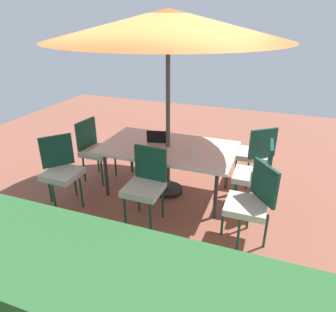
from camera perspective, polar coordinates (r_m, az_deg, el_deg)
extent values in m
cube|color=#935442|center=(4.79, 0.00, -6.65)|extent=(10.00, 10.00, 0.02)
cube|color=#2D6633|center=(2.64, -22.68, -23.96)|extent=(6.30, 0.80, 1.14)
cube|color=silver|center=(4.45, 0.00, 1.52)|extent=(1.93, 1.12, 0.04)
cylinder|color=#333333|center=(4.79, 10.91, -2.14)|extent=(0.05, 0.05, 0.71)
cylinder|color=#333333|center=(5.25, -6.78, 0.60)|extent=(0.05, 0.05, 0.71)
cylinder|color=#333333|center=(4.08, 8.81, -7.06)|extent=(0.05, 0.05, 0.71)
cylinder|color=#333333|center=(4.61, -11.36, -3.31)|extent=(0.05, 0.05, 0.71)
cylinder|color=#4C4C4C|center=(4.27, 0.00, 7.99)|extent=(0.06, 0.06, 2.51)
cone|color=orange|center=(4.10, 0.00, 23.17)|extent=(3.06, 3.06, 0.37)
cylinder|color=black|center=(4.77, 0.00, -6.23)|extent=(0.44, 0.44, 0.06)
cube|color=silver|center=(5.05, -12.74, 0.83)|extent=(0.46, 0.46, 0.08)
cube|color=#144738|center=(5.08, -14.88, 3.98)|extent=(0.09, 0.44, 0.45)
cylinder|color=#144738|center=(4.94, -12.09, -3.11)|extent=(0.03, 0.03, 0.45)
cylinder|color=#144738|center=(5.19, -9.69, -1.47)|extent=(0.03, 0.03, 0.45)
cylinder|color=#144738|center=(5.15, -15.27, -2.24)|extent=(0.03, 0.03, 0.45)
cylinder|color=#144738|center=(5.39, -12.81, -0.71)|extent=(0.03, 0.03, 0.45)
cube|color=silver|center=(3.67, 14.20, -8.96)|extent=(0.46, 0.46, 0.08)
cube|color=#144738|center=(3.65, 17.43, -4.76)|extent=(0.31, 0.36, 0.45)
cylinder|color=#144738|center=(3.86, 10.06, -11.44)|extent=(0.03, 0.03, 0.45)
cylinder|color=#144738|center=(3.62, 12.81, -14.52)|extent=(0.03, 0.03, 0.45)
cylinder|color=#144738|center=(4.03, 14.65, -10.27)|extent=(0.03, 0.03, 0.45)
cylinder|color=#144738|center=(3.80, 17.60, -13.09)|extent=(0.03, 0.03, 0.45)
cube|color=silver|center=(4.33, 15.08, -3.58)|extent=(0.46, 0.46, 0.08)
cube|color=#144738|center=(4.22, 18.30, -0.74)|extent=(0.07, 0.44, 0.45)
cylinder|color=#144738|center=(4.62, 12.62, -5.19)|extent=(0.03, 0.03, 0.45)
cylinder|color=#144738|center=(4.31, 12.17, -7.49)|extent=(0.03, 0.03, 0.45)
cylinder|color=#144738|center=(4.62, 17.07, -5.73)|extent=(0.03, 0.03, 0.45)
cylinder|color=#144738|center=(4.31, 16.96, -8.07)|extent=(0.03, 0.03, 0.45)
cube|color=silver|center=(3.89, -4.56, -6.11)|extent=(0.46, 0.46, 0.08)
cube|color=#144738|center=(3.93, -3.26, -1.36)|extent=(0.44, 0.07, 0.45)
cylinder|color=#144738|center=(3.98, -7.98, -10.03)|extent=(0.03, 0.03, 0.45)
cylinder|color=#144738|center=(3.84, -3.28, -11.34)|extent=(0.03, 0.03, 0.45)
cylinder|color=#144738|center=(4.24, -5.46, -7.55)|extent=(0.03, 0.03, 0.45)
cylinder|color=#144738|center=(4.10, -1.00, -8.65)|extent=(0.03, 0.03, 0.45)
cube|color=silver|center=(4.48, -18.90, -3.16)|extent=(0.46, 0.46, 0.08)
cube|color=#144738|center=(4.56, -19.88, 0.89)|extent=(0.31, 0.36, 0.45)
cylinder|color=#144738|center=(4.43, -20.23, -7.65)|extent=(0.03, 0.03, 0.45)
cylinder|color=#144738|center=(4.47, -15.71, -6.63)|extent=(0.03, 0.03, 0.45)
cylinder|color=#144738|center=(4.74, -21.03, -5.55)|extent=(0.03, 0.03, 0.45)
cylinder|color=#144738|center=(4.78, -16.81, -4.63)|extent=(0.03, 0.03, 0.45)
cube|color=silver|center=(5.01, 15.47, 0.30)|extent=(0.46, 0.46, 0.08)
cube|color=#144738|center=(4.75, 17.14, 2.22)|extent=(0.37, 0.30, 0.45)
cylinder|color=#144738|center=(5.34, 15.79, -1.30)|extent=(0.03, 0.03, 0.45)
cylinder|color=#144738|center=(5.16, 12.41, -1.84)|extent=(0.03, 0.03, 0.45)
cylinder|color=#144738|center=(5.08, 17.91, -2.98)|extent=(0.03, 0.03, 0.45)
cylinder|color=#144738|center=(4.89, 14.43, -3.62)|extent=(0.03, 0.03, 0.45)
cube|color=#B7B7BC|center=(4.62, -1.73, 2.79)|extent=(0.36, 0.29, 0.02)
cube|color=black|center=(4.48, -1.93, 3.55)|extent=(0.32, 0.13, 0.20)
cylinder|color=white|center=(4.19, 4.72, 1.06)|extent=(0.07, 0.07, 0.11)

